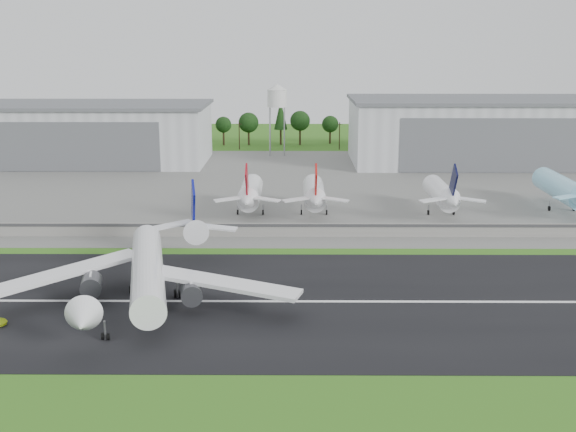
{
  "coord_description": "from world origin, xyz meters",
  "views": [
    {
      "loc": [
        1.5,
        -115.56,
        47.11
      ],
      "look_at": [
        0.47,
        40.0,
        9.0
      ],
      "focal_mm": 45.0,
      "sensor_mm": 36.0,
      "label": 1
    }
  ],
  "objects_px": {
    "parked_jet_navy": "(443,194)",
    "parked_jet_red_a": "(250,194)",
    "parked_jet_red_b": "(314,194)",
    "parked_jet_skyblue": "(565,189)",
    "main_airliner": "(147,277)"
  },
  "relations": [
    {
      "from": "parked_jet_red_a",
      "to": "parked_jet_red_b",
      "type": "xyz_separation_m",
      "value": [
        17.6,
        -0.0,
        -0.03
      ]
    },
    {
      "from": "parked_jet_navy",
      "to": "parked_jet_skyblue",
      "type": "relative_size",
      "value": 0.84
    },
    {
      "from": "parked_jet_red_a",
      "to": "parked_jet_skyblue",
      "type": "xyz_separation_m",
      "value": [
        87.66,
        5.04,
        0.3
      ]
    },
    {
      "from": "parked_jet_navy",
      "to": "parked_jet_red_a",
      "type": "bearing_deg",
      "value": 179.99
    },
    {
      "from": "parked_jet_red_b",
      "to": "parked_jet_skyblue",
      "type": "distance_m",
      "value": 70.24
    },
    {
      "from": "parked_jet_red_a",
      "to": "main_airliner",
      "type": "bearing_deg",
      "value": -102.6
    },
    {
      "from": "parked_jet_red_b",
      "to": "parked_jet_navy",
      "type": "xyz_separation_m",
      "value": [
        35.05,
        -0.01,
        -0.04
      ]
    },
    {
      "from": "parked_jet_navy",
      "to": "parked_jet_red_b",
      "type": "bearing_deg",
      "value": 179.99
    },
    {
      "from": "parked_jet_skyblue",
      "to": "main_airliner",
      "type": "bearing_deg",
      "value": -144.93
    },
    {
      "from": "main_airliner",
      "to": "parked_jet_red_a",
      "type": "xyz_separation_m",
      "value": [
        14.97,
        67.0,
        1.37
      ]
    },
    {
      "from": "parked_jet_skyblue",
      "to": "parked_jet_navy",
      "type": "bearing_deg",
      "value": -171.79
    },
    {
      "from": "parked_jet_red_a",
      "to": "parked_jet_skyblue",
      "type": "relative_size",
      "value": 0.84
    },
    {
      "from": "parked_jet_red_b",
      "to": "parked_jet_red_a",
      "type": "bearing_deg",
      "value": 179.99
    },
    {
      "from": "parked_jet_red_b",
      "to": "parked_jet_navy",
      "type": "height_order",
      "value": "parked_jet_red_b"
    },
    {
      "from": "main_airliner",
      "to": "parked_jet_navy",
      "type": "height_order",
      "value": "main_airliner"
    }
  ]
}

